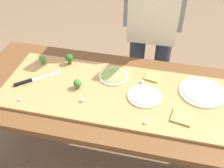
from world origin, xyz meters
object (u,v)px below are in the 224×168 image
(prep_table, at_px, (122,105))
(chefs_knife, at_px, (31,80))
(cheese_crumble_c, at_px, (20,100))
(cook_center, at_px, (154,10))
(broccoli_floret_back_left, at_px, (77,84))
(cheese_crumble_b, at_px, (83,100))
(cheese_crumble_d, at_px, (142,82))
(broccoli_floret_center_right, at_px, (43,59))
(pizza_whole_pesto_green, at_px, (113,76))
(pizza_whole_white_garlic, at_px, (144,96))
(pizza_slice_near_right, at_px, (153,77))
(pizza_slice_center, at_px, (182,117))
(pizza_whole_cheese_artichoke, at_px, (202,92))
(broccoli_floret_front_mid, at_px, (69,58))
(cheese_crumble_a, at_px, (146,123))

(prep_table, distance_m, chefs_knife, 0.57)
(cheese_crumble_c, bearing_deg, cook_center, 51.26)
(broccoli_floret_back_left, bearing_deg, cook_center, 60.18)
(cheese_crumble_b, bearing_deg, cheese_crumble_d, 38.29)
(broccoli_floret_center_right, height_order, broccoli_floret_back_left, broccoli_floret_back_left)
(pizza_whole_pesto_green, bearing_deg, cheese_crumble_d, -5.18)
(prep_table, distance_m, pizza_whole_pesto_green, 0.19)
(prep_table, relative_size, cheese_crumble_d, 114.14)
(broccoli_floret_center_right, xyz_separation_m, cook_center, (0.66, 0.45, 0.20))
(pizza_whole_white_garlic, relative_size, pizza_slice_near_right, 2.15)
(pizza_slice_near_right, bearing_deg, cook_center, 97.54)
(pizza_slice_center, relative_size, broccoli_floret_center_right, 1.85)
(pizza_slice_center, height_order, cheese_crumble_d, cheese_crumble_d)
(prep_table, xyz_separation_m, pizza_whole_cheese_artichoke, (0.45, 0.09, 0.12))
(prep_table, bearing_deg, cheese_crumble_d, 46.20)
(broccoli_floret_center_right, height_order, cheese_crumble_c, broccoli_floret_center_right)
(cheese_crumble_b, height_order, cheese_crumble_d, cheese_crumble_b)
(pizza_whole_cheese_artichoke, relative_size, pizza_slice_center, 2.52)
(broccoli_floret_back_left, distance_m, broccoli_floret_front_mid, 0.25)
(pizza_whole_pesto_green, height_order, broccoli_floret_back_left, broccoli_floret_back_left)
(pizza_whole_white_garlic, bearing_deg, prep_table, 172.64)
(cook_center, bearing_deg, pizza_whole_pesto_green, -110.52)
(pizza_whole_cheese_artichoke, xyz_separation_m, pizza_slice_center, (-0.11, -0.22, -0.00))
(chefs_knife, bearing_deg, pizza_whole_white_garlic, 1.35)
(pizza_slice_near_right, xyz_separation_m, cook_center, (-0.06, 0.43, 0.23))
(pizza_whole_cheese_artichoke, bearing_deg, cook_center, 124.55)
(chefs_knife, distance_m, broccoli_floret_center_right, 0.19)
(chefs_knife, relative_size, pizza_whole_pesto_green, 1.26)
(pizza_slice_near_right, xyz_separation_m, broccoli_floret_center_right, (-0.72, -0.01, 0.03))
(broccoli_floret_front_mid, bearing_deg, cheese_crumble_d, -9.81)
(pizza_whole_white_garlic, distance_m, broccoli_floret_back_left, 0.39)
(pizza_whole_white_garlic, bearing_deg, cheese_crumble_b, -160.60)
(cheese_crumble_c, bearing_deg, chefs_knife, 94.61)
(pizza_whole_pesto_green, height_order, cheese_crumble_d, same)
(prep_table, relative_size, cheese_crumble_b, 104.56)
(pizza_whole_pesto_green, distance_m, cook_center, 0.56)
(broccoli_floret_back_left, xyz_separation_m, cheese_crumble_c, (-0.28, -0.17, -0.03))
(pizza_whole_pesto_green, relative_size, broccoli_floret_front_mid, 2.51)
(pizza_whole_white_garlic, height_order, cheese_crumble_c, pizza_whole_white_garlic)
(pizza_slice_center, relative_size, broccoli_floret_front_mid, 1.42)
(pizza_whole_white_garlic, distance_m, pizza_slice_center, 0.24)
(chefs_knife, distance_m, pizza_whole_cheese_artichoke, 1.02)
(broccoli_floret_front_mid, xyz_separation_m, cheese_crumble_a, (0.55, -0.40, -0.04))
(pizza_slice_center, distance_m, cheese_crumble_b, 0.54)
(chefs_knife, bearing_deg, cheese_crumble_b, -15.45)
(cheese_crumble_a, bearing_deg, broccoli_floret_front_mid, 143.89)
(pizza_whole_white_garlic, xyz_separation_m, broccoli_floret_back_left, (-0.39, -0.01, 0.03))
(prep_table, relative_size, pizza_slice_center, 17.83)
(pizza_whole_cheese_artichoke, height_order, broccoli_floret_center_right, broccoli_floret_center_right)
(broccoli_floret_center_right, relative_size, broccoli_floret_back_left, 0.91)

